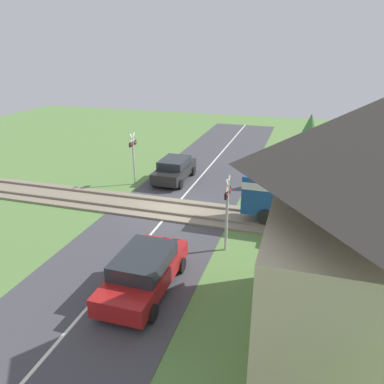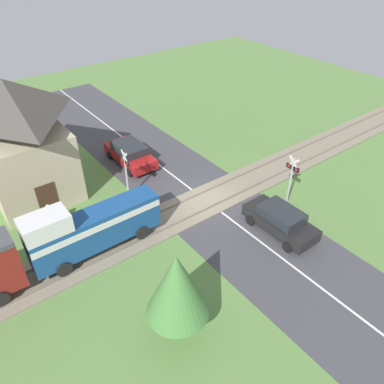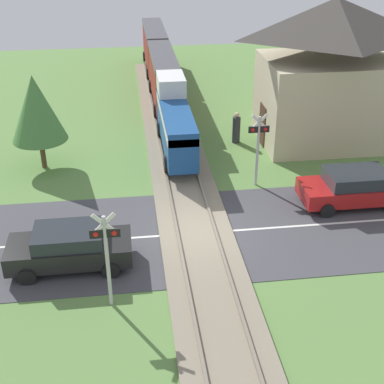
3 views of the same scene
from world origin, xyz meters
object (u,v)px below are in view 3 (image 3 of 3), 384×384
object	(u,v)px
car_far_side	(355,187)
crossing_signal_west_approach	(106,248)
car_near_crossing	(69,247)
crossing_signal_east_approach	(258,141)
pedestrian_by_station	(236,129)
train	(163,75)
station_building	(328,74)

from	to	relation	value
car_far_side	crossing_signal_west_approach	xyz separation A→B (m)	(-10.03, -5.08, 1.34)
car_near_crossing	crossing_signal_east_approach	bearing A→B (deg)	33.23
pedestrian_by_station	train	bearing A→B (deg)	117.31
train	crossing_signal_west_approach	xyz separation A→B (m)	(-3.19, -18.43, 0.25)
car_near_crossing	crossing_signal_west_approach	size ratio (longest dim) A/B	1.26
crossing_signal_east_approach	pedestrian_by_station	xyz separation A→B (m)	(0.08, 4.80, -1.38)
car_near_crossing	crossing_signal_west_approach	xyz separation A→B (m)	(1.37, -2.20, 1.35)
car_near_crossing	pedestrian_by_station	size ratio (longest dim) A/B	2.56
car_far_side	car_near_crossing	bearing A→B (deg)	-165.83
train	crossing_signal_west_approach	world-z (taller)	train
car_far_side	pedestrian_by_station	xyz separation A→B (m)	(-3.56, 7.01, -0.04)
crossing_signal_west_approach	crossing_signal_east_approach	bearing A→B (deg)	48.76
car_near_crossing	crossing_signal_west_approach	world-z (taller)	crossing_signal_west_approach
train	station_building	world-z (taller)	station_building
car_near_crossing	car_far_side	xyz separation A→B (m)	(11.41, 2.88, 0.00)
car_near_crossing	station_building	xyz separation A→B (m)	(12.33, 9.52, 2.78)
train	station_building	xyz separation A→B (m)	(7.77, -6.71, 1.68)
car_far_side	station_building	distance (m)	7.26
station_building	pedestrian_by_station	distance (m)	5.31
car_near_crossing	car_far_side	bearing A→B (deg)	14.17
train	pedestrian_by_station	bearing A→B (deg)	-62.69
crossing_signal_east_approach	pedestrian_by_station	bearing A→B (deg)	88.99
crossing_signal_west_approach	crossing_signal_east_approach	xyz separation A→B (m)	(6.39, 7.28, 0.00)
crossing_signal_west_approach	pedestrian_by_station	distance (m)	13.78
car_far_side	pedestrian_by_station	size ratio (longest dim) A/B	2.75
car_near_crossing	station_building	world-z (taller)	station_building
station_building	crossing_signal_west_approach	bearing A→B (deg)	-133.07
train	crossing_signal_east_approach	xyz separation A→B (m)	(3.19, -11.15, 0.25)
crossing_signal_west_approach	station_building	distance (m)	16.11
crossing_signal_west_approach	crossing_signal_east_approach	distance (m)	9.69
car_near_crossing	car_far_side	distance (m)	11.76
crossing_signal_east_approach	car_near_crossing	bearing A→B (deg)	-146.77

